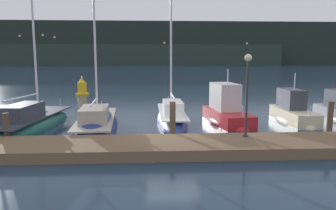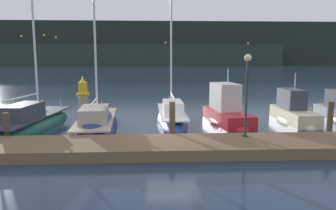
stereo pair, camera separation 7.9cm
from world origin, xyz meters
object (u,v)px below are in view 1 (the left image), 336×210
dock_lamppost (247,81)px  sailboat_berth_4 (96,126)px  motorboat_berth_6 (227,116)px  channel_buoy (82,88)px  motorboat_berth_7 (293,116)px  sailboat_berth_3 (33,126)px  sailboat_berth_5 (172,121)px

dock_lamppost → sailboat_berth_4: bearing=150.3°
motorboat_berth_6 → channel_buoy: motorboat_berth_6 is taller
motorboat_berth_7 → sailboat_berth_3: bearing=-175.3°
sailboat_berth_4 → dock_lamppost: (7.28, -4.15, 2.81)m
sailboat_berth_3 → motorboat_berth_6: sailboat_berth_3 is taller
motorboat_berth_7 → channel_buoy: 22.07m
motorboat_berth_7 → channel_buoy: (-15.94, 15.26, 0.37)m
sailboat_berth_4 → motorboat_berth_6: (7.67, 1.07, 0.31)m
sailboat_berth_4 → sailboat_berth_3: bearing=-180.0°
motorboat_berth_6 → dock_lamppost: bearing=-94.3°
sailboat_berth_4 → motorboat_berth_7: 11.94m
sailboat_berth_3 → sailboat_berth_4: size_ratio=1.04×
motorboat_berth_6 → channel_buoy: bearing=127.2°
sailboat_berth_3 → channel_buoy: bearing=91.9°
dock_lamppost → motorboat_berth_7: bearing=49.7°
motorboat_berth_7 → channel_buoy: bearing=136.2°
motorboat_berth_7 → motorboat_berth_6: bearing=-177.5°
sailboat_berth_3 → sailboat_berth_5: bearing=8.8°
sailboat_berth_3 → sailboat_berth_5: sailboat_berth_5 is taller
sailboat_berth_5 → channel_buoy: (-8.40, 15.30, 0.58)m
motorboat_berth_6 → motorboat_berth_7: size_ratio=1.07×
sailboat_berth_4 → channel_buoy: 17.02m
sailboat_berth_5 → motorboat_berth_6: size_ratio=1.98×
sailboat_berth_4 → dock_lamppost: sailboat_berth_4 is taller
sailboat_berth_4 → dock_lamppost: size_ratio=2.80×
sailboat_berth_4 → channel_buoy: (-4.07, 16.51, 0.61)m
sailboat_berth_3 → sailboat_berth_4: 3.51m
sailboat_berth_4 → motorboat_berth_7: size_ratio=2.03×
motorboat_berth_7 → channel_buoy: size_ratio=2.60×
sailboat_berth_3 → motorboat_berth_6: bearing=5.5°
sailboat_berth_3 → motorboat_berth_6: (11.17, 1.07, 0.27)m
sailboat_berth_4 → motorboat_berth_6: size_ratio=1.90×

